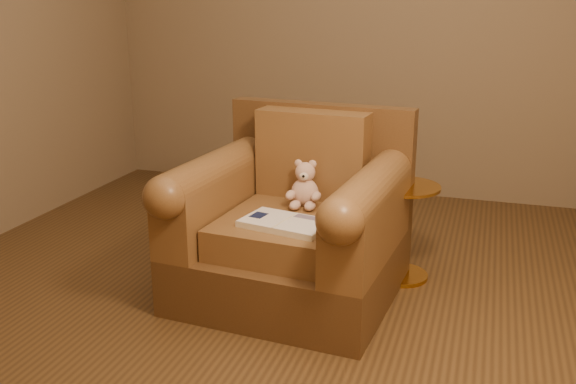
% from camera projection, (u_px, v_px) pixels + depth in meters
% --- Properties ---
extents(floor, '(4.00, 4.00, 0.00)m').
position_uv_depth(floor, '(273.00, 291.00, 3.44)').
color(floor, '#54391C').
rests_on(floor, ground).
extents(armchair, '(1.13, 1.08, 0.95)m').
position_uv_depth(armchair, '(294.00, 226.00, 3.35)').
color(armchair, brown).
rests_on(armchair, floor).
extents(teddy_bear, '(0.18, 0.21, 0.25)m').
position_uv_depth(teddy_bear, '(305.00, 189.00, 3.37)').
color(teddy_bear, beige).
rests_on(teddy_bear, armchair).
extents(guidebook, '(0.45, 0.32, 0.03)m').
position_uv_depth(guidebook, '(285.00, 223.00, 3.08)').
color(guidebook, beige).
rests_on(guidebook, armchair).
extents(side_table, '(0.38, 0.38, 0.54)m').
position_uv_depth(side_table, '(403.00, 229.00, 3.53)').
color(side_table, gold).
rests_on(side_table, floor).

